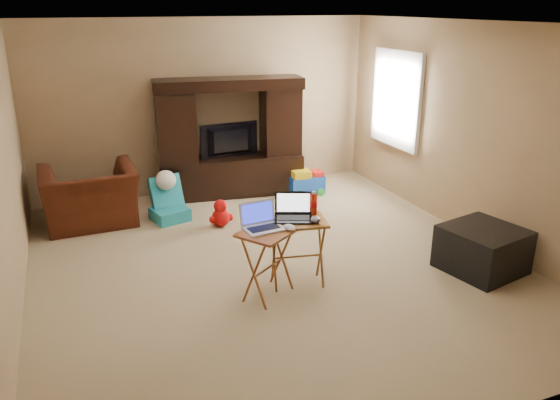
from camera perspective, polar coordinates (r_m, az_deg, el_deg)
name	(u,v)px	position (r m, az deg, el deg)	size (l,w,h in m)	color
floor	(273,263)	(6.00, -0.71, -6.60)	(5.50, 5.50, 0.00)	#CCB68D
ceiling	(272,23)	(5.37, -0.83, 18.03)	(5.50, 5.50, 0.00)	silver
wall_back	(205,107)	(8.12, -7.82, 9.60)	(5.00, 5.00, 0.00)	tan
wall_front	(444,267)	(3.29, 16.76, -6.68)	(5.00, 5.00, 0.00)	tan
wall_left	(0,180)	(5.25, -27.21, 1.88)	(5.50, 5.50, 0.00)	tan
wall_right	(471,132)	(6.83, 19.36, 6.73)	(5.50, 5.50, 0.00)	tan
window_pane	(397,99)	(8.00, 12.16, 10.28)	(1.20, 1.20, 0.00)	white
window_frame	(396,99)	(7.99, 12.04, 10.28)	(0.06, 1.14, 1.34)	white
entertainment_center	(230,138)	(7.92, -5.21, 6.47)	(2.07, 0.52, 1.70)	black
television	(231,141)	(7.89, -5.10, 6.15)	(0.86, 0.11, 0.50)	black
recliner	(90,197)	(7.30, -19.24, 0.34)	(1.14, 1.00, 0.74)	#42190E
child_rocker	(169,200)	(7.19, -11.54, 0.04)	(0.43, 0.49, 0.57)	teal
plush_toy	(221,213)	(6.94, -6.22, -1.33)	(0.32, 0.27, 0.36)	red
push_toy	(306,182)	(8.05, 2.78, 1.91)	(0.52, 0.37, 0.39)	blue
ottoman	(482,249)	(6.14, 20.39, -4.86)	(0.73, 0.73, 0.47)	black
tray_table_left	(268,263)	(5.22, -1.24, -6.65)	(0.52, 0.42, 0.68)	#AD592A
tray_table_right	(298,252)	(5.43, 1.85, -5.49)	(0.53, 0.43, 0.69)	#965F24
laptop_left	(264,218)	(5.05, -1.72, -1.88)	(0.36, 0.29, 0.24)	silver
laptop_right	(294,208)	(5.25, 1.42, -0.86)	(0.36, 0.30, 0.24)	black
mouse_left	(290,228)	(5.07, 1.02, -2.89)	(0.09, 0.14, 0.06)	silver
mouse_right	(315,220)	(5.23, 3.73, -2.05)	(0.09, 0.14, 0.06)	#3D3D42
water_bottle	(313,204)	(5.40, 3.52, -0.45)	(0.07, 0.07, 0.21)	red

